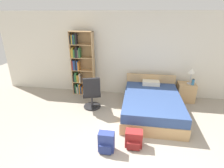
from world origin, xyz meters
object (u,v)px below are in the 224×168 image
object	(u,v)px
office_chair	(92,94)
backpack_red	(134,139)
nightstand	(186,92)
water_bottle	(193,82)
bookshelf	(80,65)
bed	(151,103)
table_lamp	(192,72)
backpack_blue	(106,142)

from	to	relation	value
office_chair	backpack_red	distance (m)	1.83
nightstand	water_bottle	world-z (taller)	water_bottle
bookshelf	bed	bearing A→B (deg)	-22.25
nightstand	bed	bearing A→B (deg)	-141.18
bed	table_lamp	size ratio (longest dim) A/B	4.41
office_chair	water_bottle	bearing A→B (deg)	16.02
table_lamp	backpack_red	world-z (taller)	table_lamp
office_chair	backpack_blue	xyz separation A→B (m)	(0.69, -1.56, -0.27)
bed	water_bottle	world-z (taller)	bed
nightstand	table_lamp	xyz separation A→B (m)	(0.06, -0.01, 0.65)
office_chair	nightstand	xyz separation A→B (m)	(2.70, 0.91, -0.18)
backpack_blue	water_bottle	bearing A→B (deg)	48.07
office_chair	table_lamp	world-z (taller)	table_lamp
office_chair	table_lamp	distance (m)	2.95
office_chair	water_bottle	world-z (taller)	office_chair
bed	office_chair	xyz separation A→B (m)	(-1.63, -0.05, 0.20)
backpack_blue	office_chair	bearing A→B (deg)	113.96
bed	nightstand	world-z (taller)	bed
table_lamp	backpack_blue	xyz separation A→B (m)	(-2.07, -2.46, -0.74)
backpack_blue	bookshelf	bearing A→B (deg)	117.40
backpack_red	backpack_blue	size ratio (longest dim) A/B	0.84
office_chair	nightstand	bearing A→B (deg)	18.67
bed	backpack_red	bearing A→B (deg)	-106.61
backpack_blue	backpack_red	bearing A→B (deg)	22.98
bed	water_bottle	distance (m)	1.47
office_chair	backpack_red	size ratio (longest dim) A/B	2.87
office_chair	water_bottle	distance (m)	2.94
bookshelf	nightstand	size ratio (longest dim) A/B	3.54
bed	office_chair	size ratio (longest dim) A/B	2.13
table_lamp	bed	bearing A→B (deg)	-143.28
nightstand	table_lamp	bearing A→B (deg)	-12.40
bookshelf	water_bottle	size ratio (longest dim) A/B	10.95
water_bottle	backpack_red	distance (m)	2.73
bed	backpack_blue	bearing A→B (deg)	-120.13
bookshelf	nightstand	distance (m)	3.39
bookshelf	water_bottle	bearing A→B (deg)	-2.64
nightstand	bookshelf	bearing A→B (deg)	179.02
backpack_red	office_chair	bearing A→B (deg)	132.18
bookshelf	backpack_red	xyz separation A→B (m)	(1.83, -2.31, -0.82)
bookshelf	office_chair	size ratio (longest dim) A/B	2.07
table_lamp	backpack_blue	distance (m)	3.30
bed	water_bottle	size ratio (longest dim) A/B	11.29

